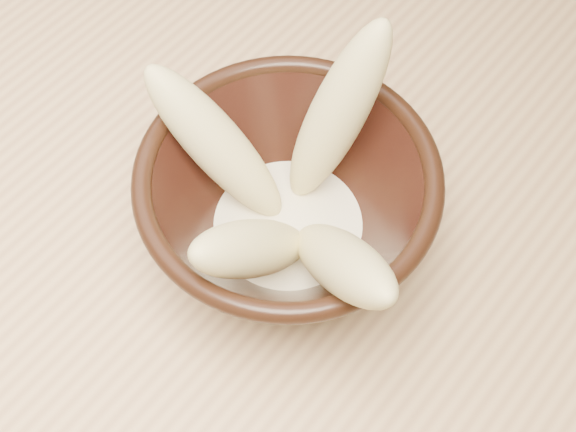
# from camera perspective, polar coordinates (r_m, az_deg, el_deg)

# --- Properties ---
(table) EXTENTS (1.20, 0.80, 0.75)m
(table) POSITION_cam_1_polar(r_m,az_deg,el_deg) (0.73, 2.70, 1.41)
(table) COLOR #DCB279
(table) RESTS_ON ground
(bowl) EXTENTS (0.20, 0.20, 0.11)m
(bowl) POSITION_cam_1_polar(r_m,az_deg,el_deg) (0.56, 0.00, 0.49)
(bowl) COLOR black
(bowl) RESTS_ON table
(milk_puddle) EXTENTS (0.11, 0.11, 0.02)m
(milk_puddle) POSITION_cam_1_polar(r_m,az_deg,el_deg) (0.58, 0.00, -0.88)
(milk_puddle) COLOR #F1E6C2
(milk_puddle) RESTS_ON bowl
(banana_upright) EXTENTS (0.07, 0.10, 0.16)m
(banana_upright) POSITION_cam_1_polar(r_m,az_deg,el_deg) (0.54, 3.50, 7.18)
(banana_upright) COLOR #EADE8A
(banana_upright) RESTS_ON bowl
(banana_left) EXTENTS (0.13, 0.06, 0.13)m
(banana_left) POSITION_cam_1_polar(r_m,az_deg,el_deg) (0.55, -5.10, 5.08)
(banana_left) COLOR #EADE8A
(banana_left) RESTS_ON bowl
(banana_right) EXTENTS (0.14, 0.10, 0.15)m
(banana_right) POSITION_cam_1_polar(r_m,az_deg,el_deg) (0.49, 3.81, -3.31)
(banana_right) COLOR #EADE8A
(banana_right) RESTS_ON bowl
(banana_front) EXTENTS (0.05, 0.12, 0.13)m
(banana_front) POSITION_cam_1_polar(r_m,az_deg,el_deg) (0.51, -2.55, -2.32)
(banana_front) COLOR #EADE8A
(banana_front) RESTS_ON bowl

